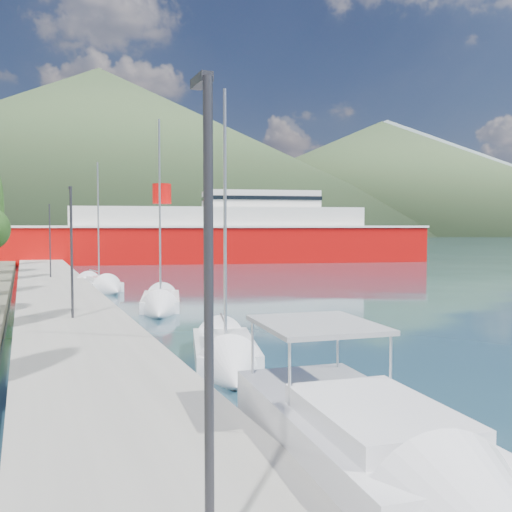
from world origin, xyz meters
name	(u,v)px	position (x,y,z in m)	size (l,w,h in m)	color
ground	(77,249)	(0.00, 120.00, 0.00)	(1400.00, 1400.00, 0.00)	#1C3847
quay	(58,297)	(-9.00, 26.00, 0.40)	(5.00, 88.00, 0.80)	gray
hills_far	(166,161)	(138.59, 618.73, 77.39)	(1480.00, 900.00, 180.00)	slate
hills_near	(191,163)	(98.04, 372.50, 49.18)	(1010.00, 520.00, 115.00)	#35492B
lamp_posts	(71,246)	(-9.00, 14.98, 4.08)	(0.15, 44.02, 6.06)	#2D2D33
motor_cruiser	(401,490)	(-5.26, -5.28, 0.60)	(3.82, 10.17, 3.67)	black
sailboat_near	(229,363)	(-4.52, 5.46, 0.30)	(4.13, 7.92, 10.92)	silver
sailboat_mid	(160,307)	(-3.68, 19.93, 0.30)	(4.30, 8.91, 12.41)	silver
sailboat_far	(105,288)	(-5.31, 31.59, 0.31)	(3.70, 7.76, 10.95)	silver
ferry	(221,237)	(15.02, 63.96, 3.50)	(59.25, 24.58, 11.51)	#B60907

